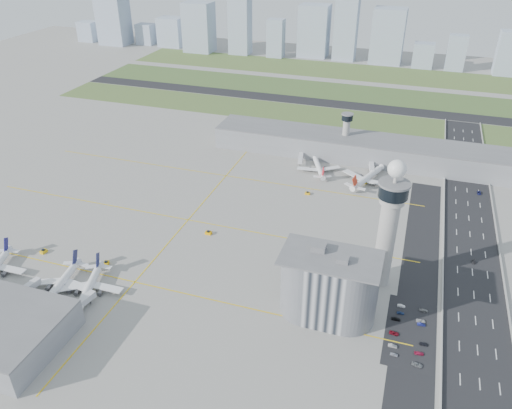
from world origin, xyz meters
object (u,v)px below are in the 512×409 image
(airplane_far_a, at_px, (319,164))
(car_lot_10, at_px, (421,321))
(secondary_tower, at_px, (346,131))
(tug_2, at_px, (106,263))
(tug_3, at_px, (208,232))
(tug_1, at_px, (90,294))
(car_lot_4, at_px, (401,313))
(airplane_far_b, at_px, (368,174))
(car_hw_4, at_px, (454,152))
(tug_4, at_px, (307,193))
(car_lot_2, at_px, (394,333))
(jet_bridge_near_2, at_px, (71,314))
(tug_0, at_px, (44,251))
(car_lot_5, at_px, (401,306))
(car_lot_3, at_px, (396,319))
(admin_building, at_px, (328,286))
(car_lot_0, at_px, (394,354))
(car_lot_9, at_px, (421,324))
(car_lot_6, at_px, (417,365))
(jet_bridge_near_1, at_px, (15,299))
(car_lot_7, at_px, (419,353))
(car_lot_11, at_px, (424,310))
(car_lot_8, at_px, (424,344))
(car_hw_1, at_px, (474,262))
(tug_5, at_px, (365,182))
(airplane_near_b, at_px, (59,281))
(car_lot_1, at_px, (393,346))
(jet_bridge_far_0, at_px, (301,156))
(jet_bridge_far_1, at_px, (371,165))
(car_hw_2, at_px, (479,193))

(airplane_far_a, xyz_separation_m, car_lot_10, (74.33, -132.13, -4.45))
(secondary_tower, relative_size, tug_2, 9.29)
(tug_2, relative_size, tug_3, 1.01)
(tug_1, bearing_deg, car_lot_4, 26.26)
(airplane_far_b, relative_size, car_hw_4, 12.47)
(tug_4, xyz_separation_m, car_lot_2, (63.22, -107.88, -0.32))
(tug_2, distance_m, car_lot_2, 142.68)
(car_lot_10, height_order, car_hw_4, car_hw_4)
(car_lot_2, bearing_deg, jet_bridge_near_2, 109.81)
(tug_0, relative_size, car_lot_5, 1.01)
(airplane_far_a, xyz_separation_m, car_lot_3, (63.96, -134.25, -4.43))
(admin_building, bearing_deg, tug_1, -167.71)
(tug_0, distance_m, car_hw_4, 289.35)
(car_lot_0, relative_size, car_lot_9, 0.92)
(car_lot_6, bearing_deg, jet_bridge_near_1, 104.33)
(secondary_tower, height_order, car_lot_2, secondary_tower)
(airplane_far_b, bearing_deg, car_lot_5, -145.56)
(car_lot_2, height_order, car_lot_7, car_lot_2)
(jet_bridge_near_2, xyz_separation_m, car_lot_3, (134.88, 44.44, -2.28))
(car_lot_10, relative_size, car_hw_4, 1.16)
(car_lot_2, distance_m, car_lot_11, 21.76)
(car_lot_8, height_order, car_hw_1, car_hw_1)
(jet_bridge_near_1, relative_size, car_hw_4, 4.07)
(car_lot_5, xyz_separation_m, car_lot_7, (9.01, -26.73, -0.01))
(admin_building, xyz_separation_m, car_lot_11, (41.17, 14.94, -14.75))
(tug_5, xyz_separation_m, car_lot_5, (32.59, -116.45, -0.38))
(car_lot_7, bearing_deg, tug_1, 86.11)
(tug_5, relative_size, car_hw_1, 0.87)
(tug_5, bearing_deg, car_lot_10, -115.86)
(car_lot_4, bearing_deg, car_lot_0, 172.85)
(secondary_tower, bearing_deg, airplane_near_b, -117.06)
(tug_4, xyz_separation_m, car_lot_1, (63.33, -115.47, -0.28))
(car_lot_4, distance_m, car_hw_4, 193.40)
(car_lot_4, bearing_deg, car_lot_6, -169.20)
(tug_4, bearing_deg, jet_bridge_far_0, -163.54)
(tug_4, bearing_deg, car_lot_8, 32.31)
(tug_2, bearing_deg, tug_0, 161.68)
(tug_5, bearing_deg, jet_bridge_far_1, 42.76)
(admin_building, distance_m, car_lot_7, 44.67)
(car_lot_2, bearing_deg, car_lot_11, -26.19)
(jet_bridge_near_1, xyz_separation_m, car_lot_10, (175.26, 46.56, -2.30))
(car_lot_4, distance_m, car_hw_2, 135.30)
(car_lot_1, distance_m, car_lot_4, 21.30)
(airplane_far_b, relative_size, car_lot_5, 12.61)
(secondary_tower, relative_size, tug_4, 10.40)
(car_hw_4, bearing_deg, tug_1, -132.02)
(secondary_tower, distance_m, jet_bridge_far_0, 36.91)
(car_lot_6, bearing_deg, tug_4, 38.47)
(jet_bridge_far_1, relative_size, car_hw_1, 3.76)
(jet_bridge_near_1, xyz_separation_m, jet_bridge_near_2, (30.00, 0.00, 0.00))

